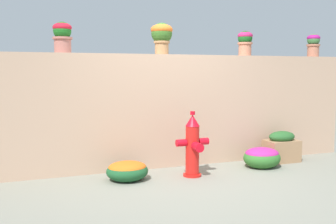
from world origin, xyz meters
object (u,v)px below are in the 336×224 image
object	(u,v)px
fire_hydrant	(193,146)
planter_box	(282,147)
potted_plant_1	(62,35)
potted_plant_3	(245,41)
potted_plant_4	(313,43)
potted_plant_2	(162,35)
flower_bush_right	(127,170)
flower_bush_left	(262,157)

from	to	relation	value
fire_hydrant	planter_box	distance (m)	1.77
potted_plant_1	planter_box	xyz separation A→B (m)	(3.38, -0.50, -1.74)
potted_plant_3	fire_hydrant	distance (m)	2.14
potted_plant_4	fire_hydrant	bearing A→B (deg)	-164.30
potted_plant_1	potted_plant_2	bearing A→B (deg)	-1.70
potted_plant_3	flower_bush_right	world-z (taller)	potted_plant_3
fire_hydrant	flower_bush_right	bearing A→B (deg)	172.13
potted_plant_4	potted_plant_2	bearing A→B (deg)	179.49
flower_bush_right	flower_bush_left	bearing A→B (deg)	-0.86
fire_hydrant	flower_bush_left	world-z (taller)	fire_hydrant
potted_plant_2	fire_hydrant	world-z (taller)	potted_plant_2
potted_plant_3	fire_hydrant	size ratio (longest dim) A/B	0.45
potted_plant_2	fire_hydrant	distance (m)	1.79
flower_bush_right	planter_box	world-z (taller)	planter_box
potted_plant_1	potted_plant_3	xyz separation A→B (m)	(2.93, -0.05, -0.01)
potted_plant_3	potted_plant_4	distance (m)	1.39
potted_plant_2	flower_bush_right	world-z (taller)	potted_plant_2
potted_plant_1	potted_plant_4	bearing A→B (deg)	-0.91
flower_bush_left	planter_box	bearing A→B (deg)	22.93
flower_bush_left	potted_plant_3	bearing A→B (deg)	83.71
potted_plant_4	potted_plant_1	bearing A→B (deg)	179.09
fire_hydrant	planter_box	size ratio (longest dim) A/B	1.73
potted_plant_1	planter_box	world-z (taller)	potted_plant_1
potted_plant_2	potted_plant_3	distance (m)	1.46
potted_plant_1	potted_plant_2	size ratio (longest dim) A/B	0.92
planter_box	potted_plant_2	bearing A→B (deg)	166.51
potted_plant_1	planter_box	bearing A→B (deg)	-8.46
potted_plant_2	flower_bush_left	xyz separation A→B (m)	(1.39, -0.68, -1.86)
fire_hydrant	planter_box	bearing A→B (deg)	10.35
planter_box	potted_plant_4	bearing A→B (deg)	24.86
potted_plant_3	flower_bush_left	world-z (taller)	potted_plant_3
flower_bush_right	fire_hydrant	bearing A→B (deg)	-7.87
potted_plant_2	potted_plant_1	bearing A→B (deg)	178.30
potted_plant_1	flower_bush_left	world-z (taller)	potted_plant_1
flower_bush_left	potted_plant_4	bearing A→B (deg)	24.18
potted_plant_1	flower_bush_left	bearing A→B (deg)	-14.25
potted_plant_4	flower_bush_right	world-z (taller)	potted_plant_4
potted_plant_2	potted_plant_4	world-z (taller)	potted_plant_2
potted_plant_2	potted_plant_4	size ratio (longest dim) A/B	1.18
potted_plant_4	planter_box	distance (m)	2.01
planter_box	potted_plant_3	bearing A→B (deg)	135.05
potted_plant_2	potted_plant_3	xyz separation A→B (m)	(1.46, -0.01, -0.06)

